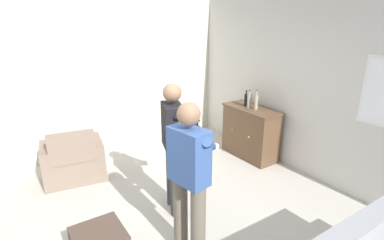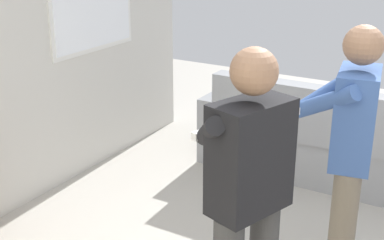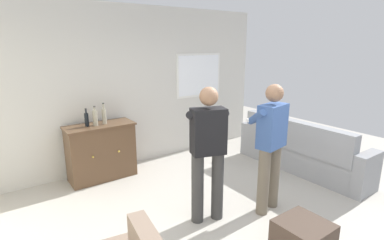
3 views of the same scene
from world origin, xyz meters
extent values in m
cube|color=silver|center=(1.29, 2.60, 1.53)|extent=(1.07, 0.02, 0.87)
cube|color=white|center=(1.29, 2.59, 1.53)|extent=(0.99, 0.03, 0.79)
cube|color=gray|center=(2.03, 0.61, 0.21)|extent=(0.55, 2.03, 0.42)
cube|color=gray|center=(1.82, 0.61, 0.67)|extent=(0.18, 2.03, 0.49)
cube|color=gray|center=(2.03, 1.71, 0.32)|extent=(0.55, 0.18, 0.64)
cube|color=#386BB7|center=(1.95, 1.38, 0.60)|extent=(0.19, 0.41, 0.36)
cube|color=beige|center=(1.95, 0.61, 0.60)|extent=(0.16, 0.41, 0.36)
cube|color=black|center=(-0.25, 0.35, 1.16)|extent=(0.45, 0.33, 0.55)
sphere|color=#8C664C|center=(-0.25, 0.35, 1.57)|extent=(0.22, 0.22, 0.22)
cylinder|color=black|center=(-0.30, 0.54, 1.27)|extent=(0.41, 0.33, 0.29)
cylinder|color=black|center=(-0.09, 0.46, 1.27)|extent=(0.22, 0.44, 0.29)
cube|color=white|center=(-0.14, 0.65, 1.18)|extent=(0.15, 0.09, 0.04)
cylinder|color=#6B6051|center=(0.42, 0.04, 0.44)|extent=(0.15, 0.15, 0.88)
cylinder|color=#6B6051|center=(0.68, 0.09, 0.44)|extent=(0.15, 0.15, 0.88)
cube|color=#385693|center=(0.55, 0.07, 1.16)|extent=(0.43, 0.29, 0.55)
sphere|color=#8C664C|center=(0.55, 0.07, 1.57)|extent=(0.22, 0.22, 0.22)
cylinder|color=#385693|center=(0.41, 0.20, 1.27)|extent=(0.27, 0.43, 0.29)
cylinder|color=#385693|center=(0.63, 0.25, 1.27)|extent=(0.38, 0.37, 0.29)
cube|color=white|center=(0.49, 0.38, 1.18)|extent=(0.15, 0.07, 0.04)
camera|label=1|loc=(2.70, -1.31, 2.39)|focal=28.00mm
camera|label=2|loc=(-2.35, -0.58, 2.18)|focal=50.00mm
camera|label=3|loc=(-2.35, -2.28, 2.15)|focal=28.00mm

